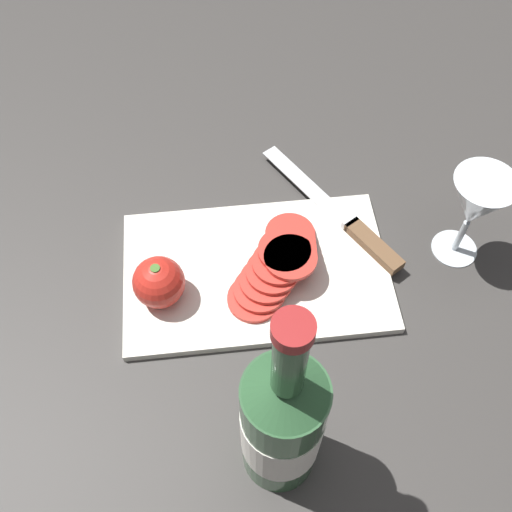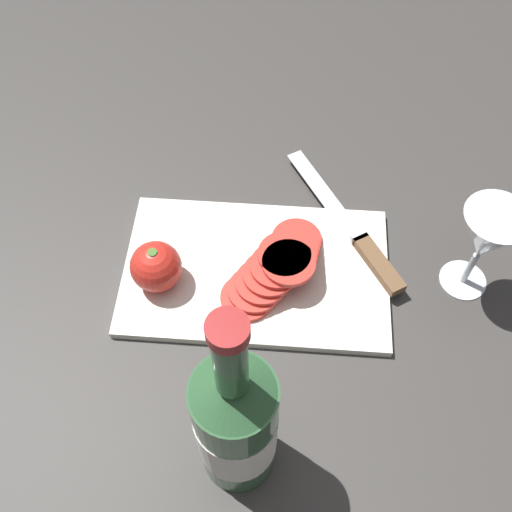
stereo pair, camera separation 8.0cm
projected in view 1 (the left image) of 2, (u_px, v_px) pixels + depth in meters
name	position (u px, v px, depth m)	size (l,w,h in m)	color
ground_plane	(244.00, 275.00, 0.83)	(3.00, 3.00, 0.00)	#383533
cutting_board	(256.00, 270.00, 0.83)	(0.36, 0.22, 0.01)	silver
wine_bottle	(282.00, 424.00, 0.60)	(0.08, 0.08, 0.34)	#2D5633
wine_glass	(476.00, 205.00, 0.77)	(0.08, 0.08, 0.15)	silver
whole_tomato	(159.00, 282.00, 0.77)	(0.07, 0.07, 0.07)	red
knife	(358.00, 231.00, 0.85)	(0.17, 0.26, 0.01)	silver
tomato_slice_stack_near	(290.00, 245.00, 0.82)	(0.08, 0.13, 0.04)	red
tomato_slice_stack_far	(269.00, 276.00, 0.79)	(0.12, 0.11, 0.04)	red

